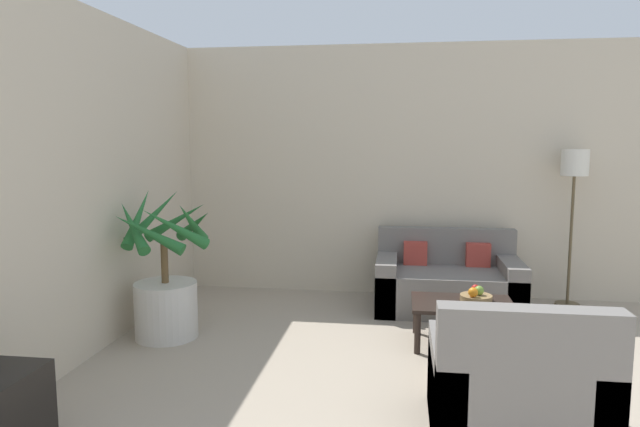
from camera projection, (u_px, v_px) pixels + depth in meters
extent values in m
cube|color=beige|center=(494.00, 172.00, 6.03)|extent=(8.29, 0.06, 2.70)
cylinder|color=beige|center=(166.00, 310.00, 4.88)|extent=(0.53, 0.53, 0.48)
cylinder|color=brown|center=(165.00, 263.00, 4.83)|extent=(0.06, 0.06, 0.34)
cone|color=#23662D|center=(192.00, 223.00, 4.75)|extent=(0.10, 0.56, 0.44)
cone|color=#23662D|center=(194.00, 225.00, 4.96)|extent=(0.49, 0.49, 0.35)
cone|color=#23662D|center=(176.00, 221.00, 5.05)|extent=(0.58, 0.10, 0.39)
cone|color=#23662D|center=(153.00, 216.00, 4.96)|extent=(0.44, 0.44, 0.49)
cone|color=#23662D|center=(138.00, 218.00, 4.81)|extent=(0.10, 0.51, 0.50)
cone|color=#23662D|center=(133.00, 226.00, 4.63)|extent=(0.47, 0.47, 0.42)
cone|color=#23662D|center=(149.00, 233.00, 4.52)|extent=(0.60, 0.10, 0.35)
cone|color=#23662D|center=(176.00, 228.00, 4.58)|extent=(0.48, 0.48, 0.41)
cube|color=slate|center=(447.00, 290.00, 5.67)|extent=(1.41, 0.86, 0.40)
cube|color=slate|center=(446.00, 245.00, 5.97)|extent=(1.41, 0.16, 0.37)
cube|color=slate|center=(387.00, 282.00, 5.75)|extent=(0.20, 0.86, 0.52)
cube|color=slate|center=(510.00, 286.00, 5.58)|extent=(0.20, 0.86, 0.52)
cube|color=#B23D33|center=(415.00, 253.00, 5.90)|extent=(0.24, 0.12, 0.24)
cube|color=#B23D33|center=(478.00, 255.00, 5.81)|extent=(0.24, 0.12, 0.24)
cylinder|color=brown|center=(567.00, 304.00, 5.84)|extent=(0.24, 0.24, 0.03)
cylinder|color=brown|center=(571.00, 240.00, 5.76)|extent=(0.03, 0.03, 1.31)
cylinder|color=silver|center=(575.00, 162.00, 5.66)|extent=(0.26, 0.26, 0.26)
cylinder|color=black|center=(417.00, 333.00, 4.51)|extent=(0.05, 0.05, 0.33)
cylinder|color=black|center=(513.00, 338.00, 4.40)|extent=(0.05, 0.05, 0.33)
cylinder|color=black|center=(416.00, 315.00, 4.99)|extent=(0.05, 0.05, 0.33)
cylinder|color=black|center=(502.00, 318.00, 4.89)|extent=(0.05, 0.05, 0.33)
cube|color=black|center=(462.00, 304.00, 4.67)|extent=(0.82, 0.58, 0.03)
cylinder|color=#997A4C|center=(476.00, 298.00, 4.72)|extent=(0.26, 0.26, 0.05)
sphere|color=red|center=(475.00, 288.00, 4.80)|extent=(0.07, 0.07, 0.07)
sphere|color=olive|center=(479.00, 290.00, 4.71)|extent=(0.08, 0.08, 0.08)
sphere|color=orange|center=(473.00, 292.00, 4.65)|extent=(0.08, 0.08, 0.08)
cube|color=slate|center=(513.00, 400.00, 3.24)|extent=(0.92, 0.85, 0.43)
cube|color=slate|center=(529.00, 349.00, 2.85)|extent=(0.92, 0.16, 0.42)
cube|color=slate|center=(445.00, 387.00, 3.28)|extent=(0.16, 0.85, 0.53)
cube|color=slate|center=(583.00, 396.00, 3.18)|extent=(0.16, 0.85, 0.53)
cube|color=slate|center=(487.00, 355.00, 3.97)|extent=(0.65, 0.53, 0.39)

